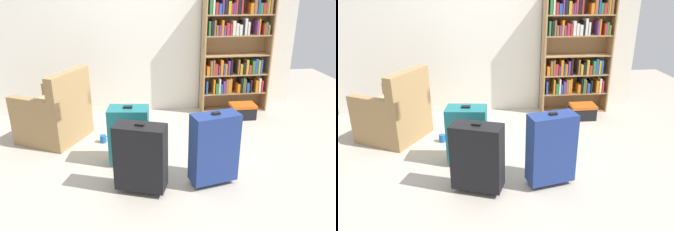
% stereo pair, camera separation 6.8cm
% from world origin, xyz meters
% --- Properties ---
extents(ground_plane, '(7.93, 7.93, 0.00)m').
position_xyz_m(ground_plane, '(0.00, 0.00, 0.00)').
color(ground_plane, '#B2A899').
extents(back_wall, '(4.53, 0.10, 2.60)m').
position_xyz_m(back_wall, '(0.00, 1.84, 1.30)').
color(back_wall, silver).
rests_on(back_wall, ground).
extents(bookshelf, '(1.01, 0.28, 1.72)m').
position_xyz_m(bookshelf, '(1.29, 1.64, 0.93)').
color(bookshelf, '#A87F51').
rests_on(bookshelf, ground).
extents(armchair, '(0.95, 0.95, 0.90)m').
position_xyz_m(armchair, '(-1.23, 0.91, 0.32)').
color(armchair, '#9E7A4C').
rests_on(armchair, ground).
extents(mug, '(0.12, 0.08, 0.10)m').
position_xyz_m(mug, '(-0.65, 0.71, 0.05)').
color(mug, '#1959A5').
rests_on(mug, ground).
extents(storage_box, '(0.36, 0.26, 0.22)m').
position_xyz_m(storage_box, '(1.34, 1.27, 0.11)').
color(storage_box, black).
rests_on(storage_box, ground).
extents(suitcase_navy_blue, '(0.48, 0.30, 0.76)m').
position_xyz_m(suitcase_navy_blue, '(0.48, -0.34, 0.39)').
color(suitcase_navy_blue, navy).
rests_on(suitcase_navy_blue, ground).
extents(suitcase_black, '(0.52, 0.37, 0.70)m').
position_xyz_m(suitcase_black, '(-0.23, -0.39, 0.37)').
color(suitcase_black, black).
rests_on(suitcase_black, ground).
extents(suitcase_teal, '(0.45, 0.31, 0.67)m').
position_xyz_m(suitcase_teal, '(-0.32, 0.17, 0.35)').
color(suitcase_teal, '#19666B').
rests_on(suitcase_teal, ground).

